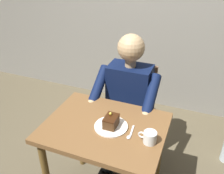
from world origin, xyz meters
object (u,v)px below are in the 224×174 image
(dining_table, at_px, (105,139))
(coffee_cup, at_px, (150,137))
(dessert_spoon, at_px, (130,134))
(cake_slice, at_px, (111,121))
(seated_person, at_px, (126,103))
(chair, at_px, (132,107))

(dining_table, xyz_separation_m, coffee_cup, (-0.32, 0.05, 0.16))
(dining_table, bearing_deg, dessert_spoon, 171.94)
(cake_slice, bearing_deg, coffee_cup, 169.10)
(dining_table, relative_size, dessert_spoon, 5.72)
(dining_table, distance_m, dessert_spoon, 0.23)
(seated_person, distance_m, cake_slice, 0.49)
(dining_table, relative_size, seated_person, 0.67)
(seated_person, bearing_deg, dining_table, 90.00)
(coffee_cup, height_order, dessert_spoon, coffee_cup)
(cake_slice, distance_m, dessert_spoon, 0.15)
(dining_table, relative_size, chair, 0.92)
(seated_person, bearing_deg, dessert_spoon, 111.09)
(chair, height_order, cake_slice, chair)
(seated_person, xyz_separation_m, dessert_spoon, (-0.19, 0.49, 0.11))
(dining_table, height_order, dessert_spoon, dessert_spoon)
(seated_person, distance_m, dessert_spoon, 0.54)
(chair, bearing_deg, cake_slice, 94.21)
(dessert_spoon, bearing_deg, cake_slice, -11.72)
(chair, bearing_deg, dessert_spoon, 105.97)
(chair, bearing_deg, coffee_cup, 115.05)
(seated_person, bearing_deg, cake_slice, 95.76)
(dining_table, height_order, seated_person, seated_person)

